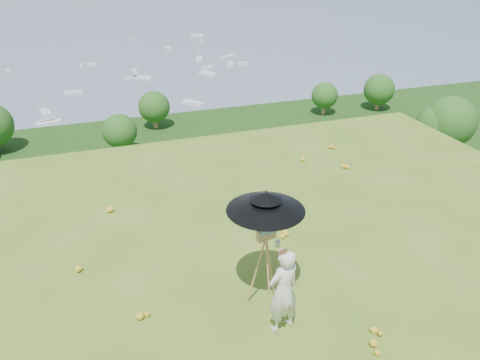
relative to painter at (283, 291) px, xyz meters
name	(u,v)px	position (x,y,z in m)	size (l,w,h in m)	color
ground	(321,252)	(1.60, 1.68, -0.76)	(14.00, 14.00, 0.00)	#4E6C1F
forest_slope	(153,292)	(1.60, 36.68, -29.76)	(140.00, 56.00, 22.00)	#11370F
shoreline_tier	(121,189)	(1.60, 76.68, -36.76)	(170.00, 28.00, 8.00)	#6F6659
bay_water	(83,36)	(1.60, 241.68, -34.76)	(700.00, 700.00, 0.00)	slate
slope_trees	(141,180)	(1.60, 36.68, -15.76)	(110.00, 50.00, 6.00)	#235218
harbor_town	(117,158)	(1.60, 76.68, -30.26)	(110.00, 22.00, 5.00)	silver
moored_boats	(54,76)	(-10.90, 162.68, -34.41)	(140.00, 140.00, 0.70)	silver
wildflowers	(315,243)	(1.60, 1.93, -0.70)	(10.00, 10.50, 0.12)	gold
painter	(283,291)	(0.00, 0.00, 0.00)	(0.56, 0.36, 1.52)	beige
field_easel	(265,265)	(-0.06, 0.61, 0.08)	(0.64, 0.64, 1.68)	#A77846
sun_umbrella	(265,214)	(-0.07, 0.64, 1.05)	(1.25, 1.25, 0.85)	black
painter_cap	(285,253)	(0.00, 0.00, 0.72)	(0.18, 0.22, 0.10)	#D37378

